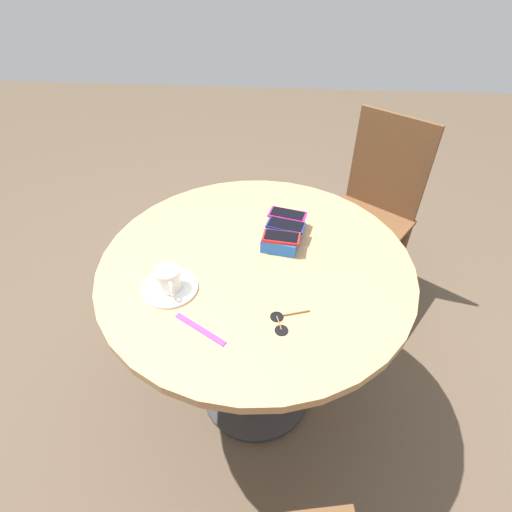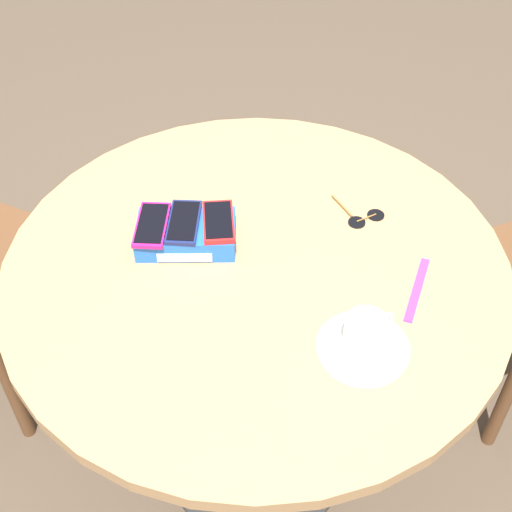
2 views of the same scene
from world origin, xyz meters
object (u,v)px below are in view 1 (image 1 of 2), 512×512
at_px(saucer, 170,288).
at_px(chair_far_side, 369,214).
at_px(phone_navy, 286,225).
at_px(phone_box, 284,232).
at_px(phone_magenta, 287,214).
at_px(sunglasses, 281,322).
at_px(lanyard_strap, 200,329).
at_px(coffee_cup, 168,279).
at_px(round_table, 256,291).
at_px(phone_red, 281,237).

xyz_separation_m(saucer, chair_far_side, (-0.85, 0.74, -0.29)).
bearing_deg(phone_navy, phone_box, -70.93).
xyz_separation_m(phone_magenta, saucer, (0.33, -0.34, -0.05)).
relative_size(phone_navy, saucer, 0.83).
xyz_separation_m(phone_magenta, sunglasses, (0.43, -0.01, -0.05)).
distance_m(lanyard_strap, sunglasses, 0.22).
distance_m(phone_box, saucer, 0.42).
height_order(phone_navy, coffee_cup, coffee_cup).
height_order(phone_magenta, saucer, phone_magenta).
bearing_deg(round_table, saucer, -59.56).
relative_size(round_table, saucer, 6.07).
distance_m(round_table, phone_box, 0.22).
xyz_separation_m(round_table, phone_red, (-0.06, 0.08, 0.19)).
bearing_deg(phone_box, lanyard_strap, -27.21).
bearing_deg(phone_box, saucer, -50.57).
bearing_deg(saucer, phone_red, 122.48).
bearing_deg(round_table, sunglasses, 19.61).
bearing_deg(phone_magenta, phone_red, -7.87).
bearing_deg(phone_red, saucer, -57.52).
height_order(lanyard_strap, chair_far_side, chair_far_side).
distance_m(phone_magenta, lanyard_strap, 0.52).
bearing_deg(phone_navy, lanyard_strap, -27.75).
distance_m(phone_box, phone_magenta, 0.07).
bearing_deg(phone_magenta, saucer, -45.35).
xyz_separation_m(phone_magenta, lanyard_strap, (0.47, -0.22, -0.05)).
bearing_deg(phone_magenta, phone_box, -9.29).
relative_size(round_table, phone_navy, 7.29).
bearing_deg(coffee_cup, phone_box, 129.71).
height_order(round_table, chair_far_side, chair_far_side).
relative_size(phone_box, saucer, 1.30).
relative_size(phone_magenta, sunglasses, 1.26).
bearing_deg(sunglasses, round_table, -160.39).
xyz_separation_m(phone_navy, chair_far_side, (-0.58, 0.41, -0.34)).
bearing_deg(coffee_cup, saucer, -155.59).
distance_m(coffee_cup, lanyard_strap, 0.18).
bearing_deg(chair_far_side, phone_navy, -35.41).
height_order(phone_magenta, coffee_cup, coffee_cup).
distance_m(phone_magenta, phone_navy, 0.06).
bearing_deg(chair_far_side, phone_magenta, -38.21).
height_order(round_table, phone_box, phone_box).
bearing_deg(phone_magenta, sunglasses, -0.90).
bearing_deg(phone_navy, saucer, -50.87).
height_order(phone_red, chair_far_side, chair_far_side).
height_order(saucer, lanyard_strap, saucer).
relative_size(phone_box, phone_navy, 1.56).
bearing_deg(coffee_cup, phone_red, 122.81).
bearing_deg(round_table, coffee_cup, -59.11).
relative_size(saucer, chair_far_side, 0.17).
relative_size(coffee_cup, chair_far_side, 0.10).
distance_m(round_table, phone_magenta, 0.28).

